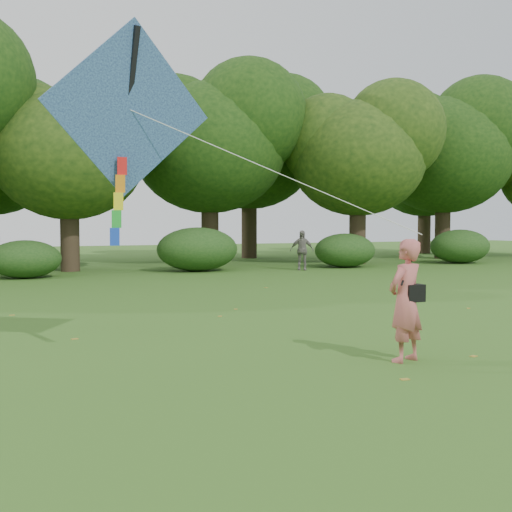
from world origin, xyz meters
name	(u,v)px	position (x,y,z in m)	size (l,w,h in m)	color
ground	(375,359)	(0.00, 0.00, 0.00)	(100.00, 100.00, 0.00)	#265114
man_kite_flyer	(406,300)	(0.29, -0.34, 0.92)	(0.67, 0.44, 1.84)	#BE5C59
bystander_right	(302,250)	(7.36, 16.64, 0.87)	(1.02, 0.42, 1.74)	gray
crossbody_bag	(413,292)	(0.41, -0.37, 1.04)	(0.43, 0.20, 0.72)	black
flying_kite	(129,112)	(-3.47, 1.28, 3.70)	(5.31, 2.01, 3.28)	#2554A4
tree_line	(139,150)	(1.67, 22.88, 5.60)	(54.70, 15.30, 9.48)	#3A2D1E
shrub_band	(111,253)	(-0.72, 17.60, 0.86)	(39.15, 3.22, 1.88)	#264919
fallen_leaves	(277,326)	(-0.11, 3.32, 0.01)	(11.07, 13.72, 0.01)	olive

